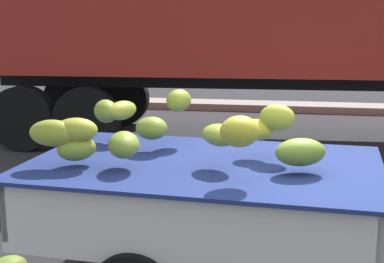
# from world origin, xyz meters

# --- Properties ---
(curb_strip) EXTENTS (80.00, 0.80, 0.16)m
(curb_strip) POSITION_xyz_m (0.00, 9.06, 0.08)
(curb_strip) COLOR gray
(curb_strip) RESTS_ON ground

